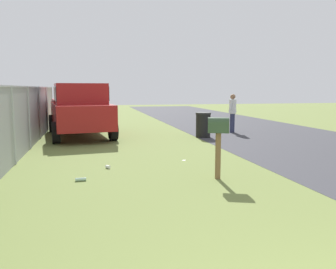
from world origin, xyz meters
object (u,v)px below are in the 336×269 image
mailbox (218,131)px  pickup_truck (80,109)px  trash_bin (203,125)px  pedestrian (233,110)px

mailbox → pickup_truck: size_ratio=0.24×
mailbox → trash_bin: 6.43m
mailbox → trash_bin: size_ratio=1.34×
trash_bin → pedestrian: pedestrian is taller
mailbox → pedestrian: (7.29, -3.41, -0.07)m
mailbox → pedestrian: bearing=-4.3°
mailbox → pedestrian: size_ratio=0.78×
pickup_truck → pedestrian: 6.40m
pickup_truck → pedestrian: size_ratio=3.28×
pickup_truck → trash_bin: 4.92m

